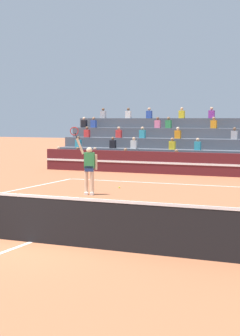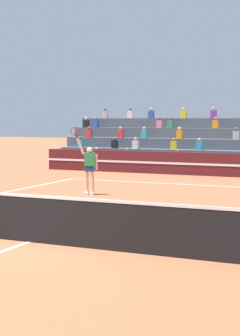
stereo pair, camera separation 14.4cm
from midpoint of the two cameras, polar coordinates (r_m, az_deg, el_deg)
name	(u,v)px [view 2 (the right image)]	position (r m, az deg, el deg)	size (l,w,h in m)	color
ground_plane	(29,242)	(12.65, -8.91, -7.44)	(120.00, 120.00, 0.00)	#AD603D
court_lines	(29,242)	(12.65, -8.91, -7.42)	(11.10, 23.90, 0.01)	white
tennis_net	(29,218)	(12.54, -8.94, -5.01)	(12.00, 0.10, 1.10)	black
sponsor_banner_wall	(213,165)	(27.01, 9.58, 0.35)	(18.00, 0.26, 1.10)	#51191E
bleacher_stand	(231,151)	(30.67, 11.37, 1.75)	(18.95, 4.75, 3.38)	#4C515B
tennis_player	(89,167)	(20.07, -2.95, 0.07)	(0.98, 0.40, 2.48)	beige
tennis_ball	(120,188)	(21.96, 0.18, -1.99)	(0.07, 0.07, 0.07)	#C6DB33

